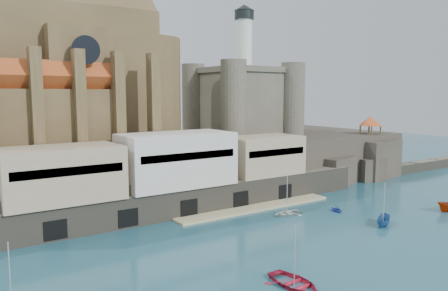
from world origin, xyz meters
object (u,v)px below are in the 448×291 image
castle_keep (242,98)px  pavilion (371,122)px  boat_0 (294,286)px  boat_2 (383,225)px  church (54,77)px

castle_keep → pavilion: (25.92, -15.08, -5.59)m
castle_keep → pavilion: castle_keep is taller
pavilion → boat_0: (-55.23, -33.72, -12.73)m
castle_keep → boat_0: bearing=-121.0°
castle_keep → pavilion: 30.50m
boat_2 → church: bearing=12.2°
church → boat_2: church is taller
boat_0 → castle_keep: bearing=57.6°
pavilion → boat_2: (-30.21, -25.97, -12.73)m
castle_keep → pavilion: bearing=-30.2°
castle_keep → boat_0: 59.79m
castle_keep → boat_2: size_ratio=6.60×
church → boat_2: size_ratio=10.59×
pavilion → castle_keep: bearing=149.8°
church → boat_0: (10.90, -49.57, -22.13)m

